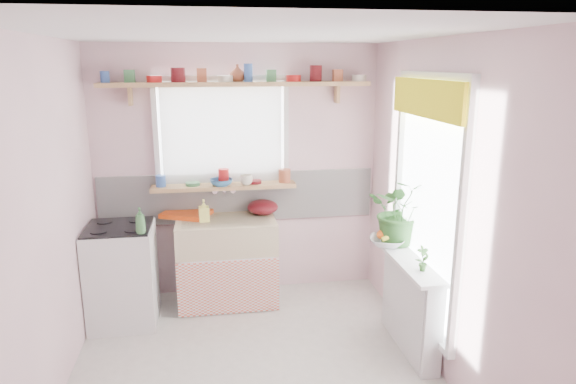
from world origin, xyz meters
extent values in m
plane|color=silver|center=(0.00, 0.00, 0.00)|extent=(3.20, 3.20, 0.00)
plane|color=white|center=(0.00, 0.00, 2.50)|extent=(3.20, 3.20, 0.00)
plane|color=#F7CFD4|center=(0.00, 1.60, 1.25)|extent=(2.80, 0.00, 2.80)
plane|color=#F7CFD4|center=(0.00, -1.60, 1.25)|extent=(2.80, 0.00, 2.80)
plane|color=#F7CFD4|center=(-1.40, 0.00, 1.25)|extent=(0.00, 3.20, 3.20)
plane|color=#F7CFD4|center=(1.40, 0.00, 1.25)|extent=(0.00, 3.20, 3.20)
cube|color=white|center=(0.00, 1.59, 1.00)|extent=(2.74, 0.03, 0.50)
cube|color=pink|center=(0.00, 1.58, 0.80)|extent=(2.74, 0.02, 0.12)
cube|color=white|center=(-0.15, 1.60, 1.65)|extent=(1.20, 0.01, 1.00)
cube|color=white|center=(-0.15, 1.53, 1.65)|extent=(1.15, 0.02, 0.95)
cube|color=white|center=(1.40, 0.20, 1.25)|extent=(0.01, 1.10, 1.90)
cube|color=yellow|center=(1.31, 0.20, 2.06)|extent=(0.03, 1.20, 0.28)
cube|color=white|center=(-0.15, 1.30, 0.28)|extent=(0.85, 0.55, 0.55)
cube|color=#E45E43|center=(-0.15, 1.02, 0.28)|extent=(0.95, 0.02, 0.53)
cube|color=beige|center=(-0.15, 1.30, 0.70)|extent=(0.95, 0.55, 0.30)
cylinder|color=silver|center=(-0.15, 1.55, 1.10)|extent=(0.03, 0.22, 0.03)
cube|color=white|center=(-1.10, 1.05, 0.45)|extent=(0.58, 0.58, 0.90)
cube|color=black|center=(-1.10, 1.05, 0.91)|extent=(0.56, 0.56, 0.02)
cylinder|color=black|center=(-1.24, 0.91, 0.92)|extent=(0.14, 0.14, 0.01)
cylinder|color=black|center=(-0.96, 0.91, 0.92)|extent=(0.14, 0.14, 0.01)
cylinder|color=black|center=(-1.24, 1.19, 0.92)|extent=(0.14, 0.14, 0.01)
cylinder|color=black|center=(-0.96, 1.19, 0.92)|extent=(0.14, 0.14, 0.01)
cube|color=white|center=(1.30, 0.20, 0.38)|extent=(0.15, 0.90, 0.75)
cube|color=white|center=(1.27, 0.20, 0.76)|extent=(0.22, 0.95, 0.03)
cube|color=tan|center=(-0.15, 1.48, 1.14)|extent=(1.40, 0.22, 0.04)
cube|color=tan|center=(0.00, 1.47, 2.12)|extent=(2.52, 0.24, 0.04)
cylinder|color=#3359A5|center=(-1.18, 1.47, 2.20)|extent=(0.11, 0.11, 0.12)
cylinder|color=#3F7F4C|center=(-0.97, 1.47, 2.20)|extent=(0.11, 0.11, 0.12)
cylinder|color=red|center=(-0.75, 1.47, 2.17)|extent=(0.11, 0.11, 0.06)
cylinder|color=#590F14|center=(-0.54, 1.47, 2.20)|extent=(0.11, 0.11, 0.12)
cylinder|color=#A55133|center=(-0.32, 1.47, 2.20)|extent=(0.11, 0.11, 0.12)
cylinder|color=silver|center=(-0.11, 1.47, 2.17)|extent=(0.11, 0.11, 0.06)
cylinder|color=#3359A5|center=(0.11, 1.47, 2.20)|extent=(0.11, 0.11, 0.12)
cylinder|color=#3F7F4C|center=(0.32, 1.47, 2.20)|extent=(0.11, 0.11, 0.12)
cylinder|color=red|center=(0.54, 1.47, 2.17)|extent=(0.11, 0.11, 0.06)
cylinder|color=#590F14|center=(0.75, 1.47, 2.20)|extent=(0.11, 0.11, 0.12)
cylinder|color=#A55133|center=(0.97, 1.47, 2.20)|extent=(0.11, 0.11, 0.12)
cylinder|color=silver|center=(1.18, 1.47, 2.17)|extent=(0.11, 0.11, 0.06)
cylinder|color=#3359A5|center=(-0.77, 1.48, 1.22)|extent=(0.11, 0.11, 0.12)
cylinder|color=#3F7F4C|center=(-0.46, 1.48, 1.22)|extent=(0.11, 0.11, 0.12)
cylinder|color=red|center=(-0.15, 1.48, 1.19)|extent=(0.11, 0.11, 0.06)
cylinder|color=#590F14|center=(0.16, 1.48, 1.22)|extent=(0.11, 0.11, 0.12)
cylinder|color=#A55133|center=(0.47, 1.48, 1.22)|extent=(0.11, 0.11, 0.12)
cube|color=#F45115|center=(-0.52, 1.50, 0.87)|extent=(0.53, 0.48, 0.04)
ellipsoid|color=#510D14|center=(0.22, 1.45, 0.92)|extent=(0.34, 0.34, 0.14)
imported|color=#2D6026|center=(1.33, 0.60, 1.08)|extent=(0.68, 0.64, 0.60)
imported|color=silver|center=(1.21, 0.57, 0.81)|extent=(0.39, 0.39, 0.07)
imported|color=#366B2B|center=(1.28, -0.01, 0.88)|extent=(0.12, 0.10, 0.20)
imported|color=#F6F56D|center=(-0.35, 1.29, 0.96)|extent=(0.10, 0.10, 0.21)
imported|color=silver|center=(0.06, 1.42, 1.21)|extent=(0.15, 0.15, 0.10)
imported|color=teal|center=(-0.18, 1.42, 1.19)|extent=(0.26, 0.26, 0.07)
imported|color=#9B4C2F|center=(0.01, 1.53, 2.22)|extent=(0.15, 0.15, 0.16)
imported|color=#408044|center=(-0.88, 0.83, 1.03)|extent=(0.11, 0.11, 0.22)
sphere|color=#FF6115|center=(1.21, 0.57, 0.87)|extent=(0.08, 0.08, 0.08)
sphere|color=#FF6115|center=(1.27, 0.60, 0.87)|extent=(0.08, 0.08, 0.08)
sphere|color=#FF6115|center=(1.16, 0.59, 0.87)|extent=(0.08, 0.08, 0.08)
cylinder|color=yellow|center=(1.23, 0.52, 0.88)|extent=(0.18, 0.04, 0.10)
camera|label=1|loc=(-0.30, -3.44, 2.32)|focal=32.00mm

